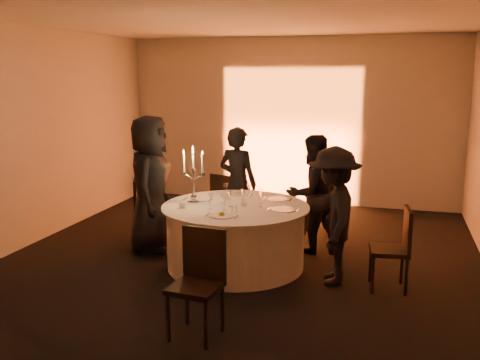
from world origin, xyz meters
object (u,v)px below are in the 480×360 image
(guest_right, at_px, (333,216))
(candelabra, at_px, (193,183))
(banquet_table, at_px, (236,236))
(guest_back_right, at_px, (312,194))
(chair_left, at_px, (143,206))
(chair_back_right, at_px, (324,203))
(guest_back_left, at_px, (238,183))
(chair_front, at_px, (199,276))
(chair_back_left, at_px, (226,200))
(guest_left, at_px, (150,184))
(coffee_cup, at_px, (182,206))
(chair_right, at_px, (396,244))

(guest_right, relative_size, candelabra, 2.17)
(banquet_table, distance_m, guest_back_right, 1.24)
(chair_left, relative_size, chair_back_right, 0.95)
(guest_back_left, bearing_deg, banquet_table, 120.03)
(chair_back_right, distance_m, chair_front, 3.26)
(banquet_table, distance_m, chair_back_left, 1.42)
(banquet_table, relative_size, guest_back_left, 1.11)
(chair_front, height_order, guest_left, guest_left)
(chair_back_right, relative_size, guest_back_right, 0.60)
(guest_left, bearing_deg, chair_front, -156.94)
(guest_right, bearing_deg, coffee_cup, -95.42)
(guest_back_left, bearing_deg, chair_back_left, -24.70)
(chair_left, distance_m, guest_left, 0.65)
(guest_right, height_order, coffee_cup, guest_right)
(chair_front, xyz_separation_m, coffee_cup, (-0.76, 1.47, 0.25))
(banquet_table, xyz_separation_m, guest_left, (-1.26, 0.28, 0.52))
(chair_right, height_order, guest_back_left, guest_back_left)
(chair_right, height_order, chair_front, chair_front)
(guest_left, xyz_separation_m, guest_right, (2.47, -0.46, -0.13))
(banquet_table, height_order, guest_right, guest_right)
(guest_left, relative_size, guest_back_right, 1.16)
(banquet_table, height_order, chair_back_right, chair_back_right)
(chair_left, xyz_separation_m, coffee_cup, (0.99, -0.96, 0.30))
(chair_left, relative_size, chair_front, 0.91)
(banquet_table, relative_size, chair_right, 1.95)
(guest_left, xyz_separation_m, guest_back_right, (2.07, 0.57, -0.12))
(banquet_table, relative_size, coffee_cup, 16.36)
(candelabra, bearing_deg, coffee_cup, -99.88)
(chair_right, xyz_separation_m, guest_right, (-0.70, 0.03, 0.26))
(chair_right, bearing_deg, chair_front, -55.03)
(chair_left, distance_m, chair_right, 3.58)
(banquet_table, bearing_deg, guest_back_right, 46.25)
(chair_back_right, bearing_deg, banquet_table, 27.46)
(chair_right, xyz_separation_m, guest_back_left, (-2.20, 1.32, 0.29))
(chair_front, height_order, candelabra, candelabra)
(chair_front, distance_m, candelabra, 1.93)
(chair_front, bearing_deg, chair_back_right, 82.62)
(banquet_table, relative_size, guest_left, 0.99)
(chair_right, height_order, guest_left, guest_left)
(chair_right, bearing_deg, chair_left, -111.16)
(chair_left, xyz_separation_m, candelabra, (1.04, -0.69, 0.52))
(guest_back_right, height_order, guest_right, guest_back_right)
(chair_back_right, height_order, guest_left, guest_left)
(chair_left, xyz_separation_m, chair_back_right, (2.47, 0.75, 0.03))
(chair_back_right, distance_m, coffee_cup, 2.28)
(banquet_table, xyz_separation_m, guest_back_left, (-0.30, 1.10, 0.43))
(chair_left, xyz_separation_m, chair_back_left, (1.03, 0.64, 0.01))
(guest_left, height_order, coffee_cup, guest_left)
(chair_left, relative_size, coffee_cup, 8.07)
(chair_left, distance_m, candelabra, 1.36)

